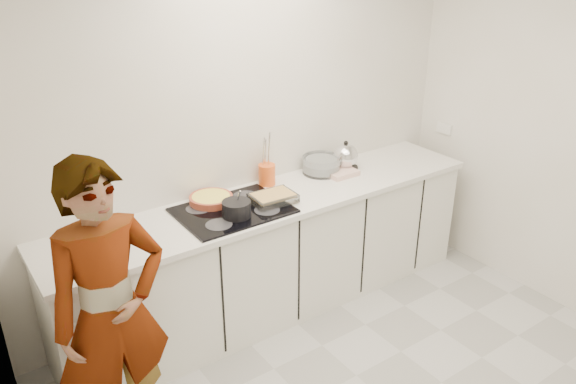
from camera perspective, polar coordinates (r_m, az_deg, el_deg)
wall_back at (r=4.02m, az=-3.94°, el=6.07°), size 3.60×0.00×2.60m
wall_left at (r=2.10m, az=-24.09°, el=-14.92°), size 0.00×3.20×2.60m
base_cabinets at (r=4.14m, az=-1.27°, el=-6.54°), size 3.20×0.58×0.87m
countertop at (r=3.92m, az=-1.33°, el=-0.82°), size 3.24×0.64×0.04m
hob at (r=3.73m, az=-5.64°, el=-1.86°), size 0.72×0.54×0.01m
tart_dish at (r=3.83m, az=-7.83°, el=-0.69°), size 0.36×0.36×0.05m
saucepan at (r=3.61m, az=-5.25°, el=-1.71°), size 0.19×0.19×0.18m
baking_dish at (r=3.81m, az=-1.52°, el=-0.55°), size 0.31×0.23×0.06m
mixing_bowl at (r=4.31m, az=3.40°, el=2.71°), size 0.34×0.34×0.13m
tea_towel at (r=4.29m, az=5.48°, el=1.94°), size 0.23×0.17×0.04m
kettle at (r=4.38m, az=5.84°, el=3.53°), size 0.27×0.27×0.23m
utensil_crock at (r=4.10m, az=-2.15°, el=1.78°), size 0.14×0.14×0.15m
cook at (r=3.02m, az=-17.51°, el=-11.70°), size 0.63×0.43×1.67m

